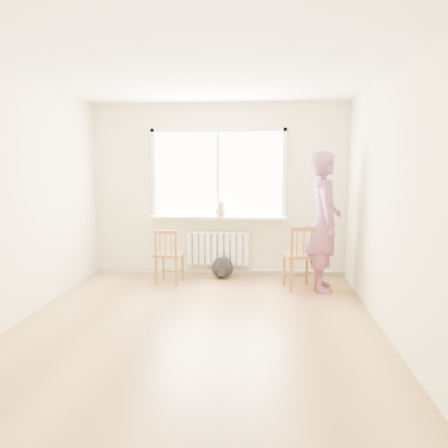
% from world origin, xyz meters
% --- Properties ---
extents(floor, '(4.50, 4.50, 0.00)m').
position_xyz_m(floor, '(0.00, 0.00, 0.00)').
color(floor, '#AA7B45').
rests_on(floor, ground).
extents(ceiling, '(4.50, 4.50, 0.00)m').
position_xyz_m(ceiling, '(0.00, 0.00, 2.70)').
color(ceiling, white).
rests_on(ceiling, back_wall).
extents(back_wall, '(4.00, 0.01, 2.70)m').
position_xyz_m(back_wall, '(0.00, 2.25, 1.35)').
color(back_wall, beige).
rests_on(back_wall, ground).
extents(window, '(2.12, 0.05, 1.42)m').
position_xyz_m(window, '(0.00, 2.22, 1.66)').
color(window, white).
rests_on(window, back_wall).
extents(windowsill, '(2.15, 0.22, 0.04)m').
position_xyz_m(windowsill, '(0.00, 2.14, 0.93)').
color(windowsill, white).
rests_on(windowsill, back_wall).
extents(radiator, '(1.00, 0.12, 0.55)m').
position_xyz_m(radiator, '(0.00, 2.16, 0.44)').
color(radiator, white).
rests_on(radiator, back_wall).
extents(heating_pipe, '(1.40, 0.04, 0.04)m').
position_xyz_m(heating_pipe, '(1.25, 2.19, 0.08)').
color(heating_pipe, silver).
rests_on(heating_pipe, back_wall).
extents(baseboard, '(4.00, 0.03, 0.08)m').
position_xyz_m(baseboard, '(0.00, 2.23, 0.04)').
color(baseboard, beige).
rests_on(baseboard, ground).
extents(chair_left, '(0.45, 0.43, 0.82)m').
position_xyz_m(chair_left, '(-0.68, 1.59, 0.41)').
color(chair_left, '#935C2B').
rests_on(chair_left, floor).
extents(chair_right, '(0.54, 0.52, 0.91)m').
position_xyz_m(chair_right, '(1.24, 1.45, 0.46)').
color(chair_right, '#935C2B').
rests_on(chair_right, floor).
extents(person, '(0.48, 0.71, 1.94)m').
position_xyz_m(person, '(1.55, 1.47, 0.97)').
color(person, '#C14061').
rests_on(person, floor).
extents(cat, '(0.21, 0.42, 0.28)m').
position_xyz_m(cat, '(0.06, 2.05, 1.07)').
color(cat, beige).
rests_on(cat, windowsill).
extents(backpack, '(0.39, 0.33, 0.33)m').
position_xyz_m(backpack, '(0.10, 1.94, 0.17)').
color(backpack, black).
rests_on(backpack, floor).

